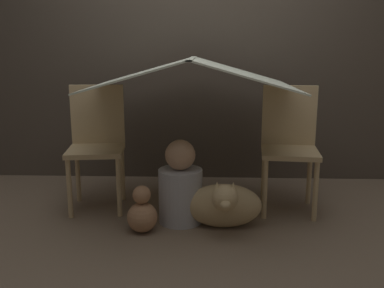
% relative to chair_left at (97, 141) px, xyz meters
% --- Properties ---
extents(ground_plane, '(8.80, 8.80, 0.00)m').
position_rel_chair_left_xyz_m(ground_plane, '(0.73, -0.31, -0.51)').
color(ground_plane, '#7A6651').
extents(wall_back, '(7.00, 0.05, 2.50)m').
position_rel_chair_left_xyz_m(wall_back, '(0.73, 0.78, 0.74)').
color(wall_back, '#4C4238').
rests_on(wall_back, ground_plane).
extents(chair_left, '(0.45, 0.45, 0.93)m').
position_rel_chair_left_xyz_m(chair_left, '(0.00, 0.00, 0.00)').
color(chair_left, '#D1B27F').
rests_on(chair_left, ground_plane).
extents(chair_right, '(0.45, 0.45, 0.93)m').
position_rel_chair_left_xyz_m(chair_right, '(1.45, 0.00, 0.00)').
color(chair_right, '#D1B27F').
rests_on(chair_right, ground_plane).
extents(sheet_canopy, '(1.44, 1.10, 0.21)m').
position_rel_chair_left_xyz_m(sheet_canopy, '(0.73, -0.08, 0.52)').
color(sheet_canopy, silver).
extents(person_front, '(0.31, 0.31, 0.59)m').
position_rel_chair_left_xyz_m(person_front, '(0.66, -0.31, -0.26)').
color(person_front, '#B2B2B7').
rests_on(person_front, ground_plane).
extents(dog, '(0.52, 0.42, 0.38)m').
position_rel_chair_left_xyz_m(dog, '(0.95, -0.42, -0.34)').
color(dog, tan).
rests_on(dog, ground_plane).
extents(floor_cushion, '(0.33, 0.27, 0.10)m').
position_rel_chair_left_xyz_m(floor_cushion, '(0.96, 0.03, -0.46)').
color(floor_cushion, '#E5CC66').
rests_on(floor_cushion, ground_plane).
extents(plush_toy, '(0.20, 0.20, 0.32)m').
position_rel_chair_left_xyz_m(plush_toy, '(0.41, -0.49, -0.39)').
color(plush_toy, tan).
rests_on(plush_toy, ground_plane).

